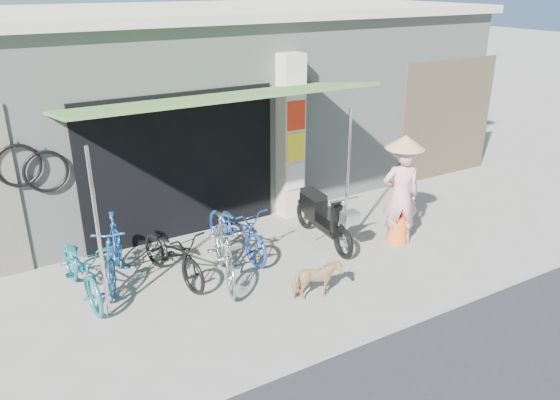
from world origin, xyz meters
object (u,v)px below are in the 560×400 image
bike_black (173,253)px  bike_navy (237,229)px  bike_blue (114,250)px  street_dog (317,280)px  bike_teal (81,268)px  bike_silver (224,251)px  nun (401,191)px  moped (322,216)px

bike_black → bike_navy: size_ratio=0.97×
bike_blue → street_dog: bike_blue is taller
bike_teal → street_dog: size_ratio=2.51×
street_dog → bike_silver: bearing=49.9°
bike_blue → nun: (4.48, -1.14, 0.43)m
bike_blue → street_dog: bearing=-20.5°
bike_black → street_dog: 2.16m
street_dog → nun: 2.42m
bike_teal → bike_navy: bike_teal is taller
bike_blue → moped: bearing=11.9°
bike_teal → bike_blue: 0.58m
bike_blue → moped: 3.41m
bike_silver → street_dog: bearing=-35.5°
bike_teal → bike_black: size_ratio=1.07×
bike_teal → nun: nun is taller
bike_blue → street_dog: (2.29, -1.94, -0.20)m
bike_teal → bike_blue: bike_blue is taller
bike_teal → bike_black: (1.28, -0.17, -0.03)m
bike_silver → bike_black: bearing=160.9°
bike_navy → street_dog: bearing=-85.8°
bike_blue → street_dog: size_ratio=2.36×
bike_blue → bike_silver: bearing=-11.6°
bike_black → bike_teal: bearing=160.6°
bike_silver → bike_navy: (0.54, 0.69, -0.06)m
bike_blue → bike_navy: bearing=15.1°
bike_navy → street_dog: (0.36, -1.78, -0.15)m
bike_blue → bike_silver: size_ratio=0.98×
bike_silver → street_dog: bike_silver is taller
bike_blue → bike_navy: (1.92, -0.16, -0.05)m
bike_teal → moped: (3.90, -0.22, 0.01)m
street_dog → nun: (2.20, 0.80, 0.63)m
moped → bike_navy: bearing=171.7°
bike_teal → moped: bearing=-8.4°
bike_black → bike_silver: 0.77m
bike_navy → bike_black: bearing=-174.9°
bike_navy → moped: (1.45, -0.31, 0.02)m
street_dog → bike_black: bearing=55.7°
bike_teal → street_dog: (2.81, -1.69, -0.16)m
bike_silver → moped: bearing=25.8°
bike_teal → bike_black: bike_teal is taller
bike_black → moped: bearing=-12.9°
bike_silver → street_dog: 1.43m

